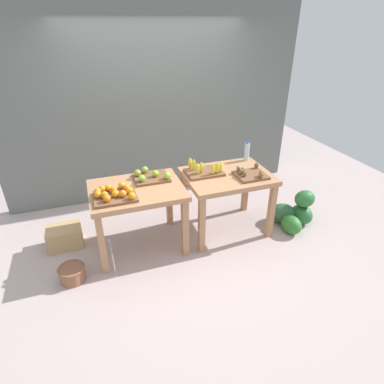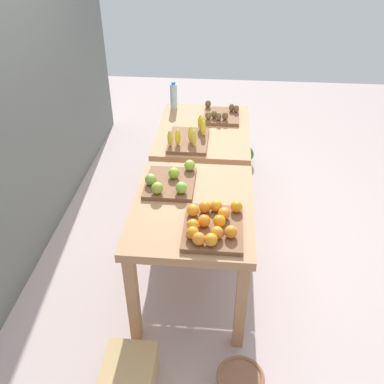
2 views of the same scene
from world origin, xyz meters
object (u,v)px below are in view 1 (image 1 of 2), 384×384
Objects in this scene: display_table_left at (137,197)px; orange_bin at (114,194)px; apple_bin at (151,176)px; wicker_basket at (72,273)px; banana_crate at (204,171)px; cardboard_produce_box at (65,237)px; water_bottle at (247,152)px; kiwi_bin at (250,174)px; watermelon_pile at (294,213)px; display_table_right at (227,183)px.

display_table_left is 2.36× the size of orange_bin.
apple_bin is 1.48× the size of wicker_basket.
display_table_left is at bearing -173.29° from banana_crate.
apple_bin is at bearing 27.39° from wicker_basket.
apple_bin is at bearing -6.70° from cardboard_produce_box.
wicker_basket is (-2.34, -0.66, -0.83)m from water_bottle.
display_table_left reaches higher than cardboard_produce_box.
kiwi_bin is 0.95m from watermelon_pile.
cardboard_produce_box is at bearing 169.96° from watermelon_pile.
orange_bin is 2.38m from watermelon_pile.
kiwi_bin is (0.50, -0.24, -0.01)m from banana_crate.
display_table_left is 1.06m from wicker_basket.
watermelon_pile is at bearing -13.25° from display_table_right.
orange_bin is 1.55× the size of wicker_basket.
cardboard_produce_box is (-0.88, 0.30, -0.55)m from display_table_left.
wicker_basket is 0.65m from cardboard_produce_box.
apple_bin is 1.63× the size of water_bottle.
display_table_left is at bearing 28.65° from orange_bin.
kiwi_bin is (1.60, -0.01, -0.01)m from orange_bin.
orange_bin is at bearing -174.25° from display_table_right.
cardboard_produce_box is (-0.62, 0.44, -0.71)m from orange_bin.
banana_crate reaches higher than kiwi_bin.
wicker_basket is at bearing -83.98° from cardboard_produce_box.
water_bottle is at bearing 17.35° from banana_crate.
wicker_basket is 0.71× the size of cardboard_produce_box.
display_table_right is at bearing 5.75° from orange_bin.
orange_bin is at bearing -35.15° from cardboard_produce_box.
cardboard_produce_box is (-2.22, 0.44, -0.70)m from kiwi_bin.
kiwi_bin is 0.61× the size of watermelon_pile.
wicker_basket is at bearing -152.61° from apple_bin.
kiwi_bin is 1.41× the size of water_bottle.
display_table_right is 2.87× the size of kiwi_bin.
display_table_left is at bearing -139.56° from apple_bin.
banana_crate is 1.71× the size of water_bottle.
orange_bin is 1.05× the size of apple_bin.
display_table_right is 0.33m from banana_crate.
watermelon_pile is at bearing -6.03° from display_table_left.
kiwi_bin is at bearing -26.28° from banana_crate.
cardboard_produce_box is at bearing -179.68° from water_bottle.
orange_bin reaches higher than watermelon_pile.
watermelon_pile is at bearing -1.92° from orange_bin.
water_bottle is 1.04m from watermelon_pile.
orange_bin is at bearing -165.83° from water_bottle.
banana_crate is 1.88m from cardboard_produce_box.
display_table_right is 1.06m from watermelon_pile.
apple_bin is at bearing 164.51° from kiwi_bin.
watermelon_pile is 2.95m from cardboard_produce_box.
water_bottle reaches higher than display_table_right.
apple_bin is at bearing 34.33° from orange_bin.
apple_bin is 0.65m from banana_crate.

